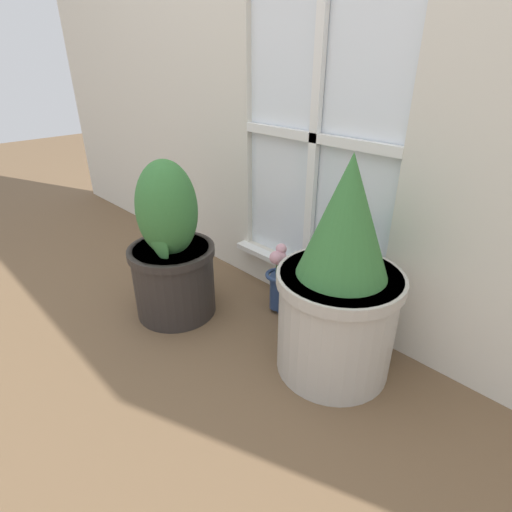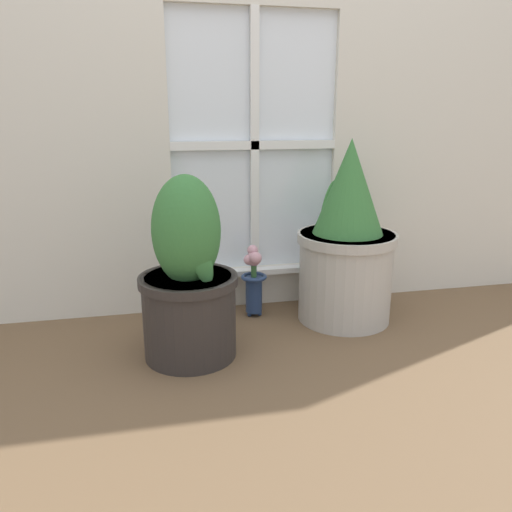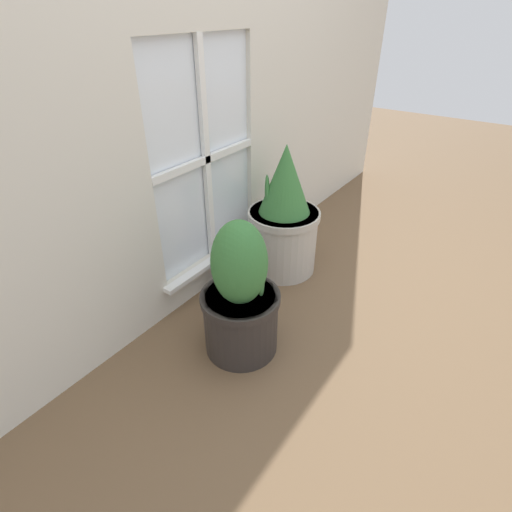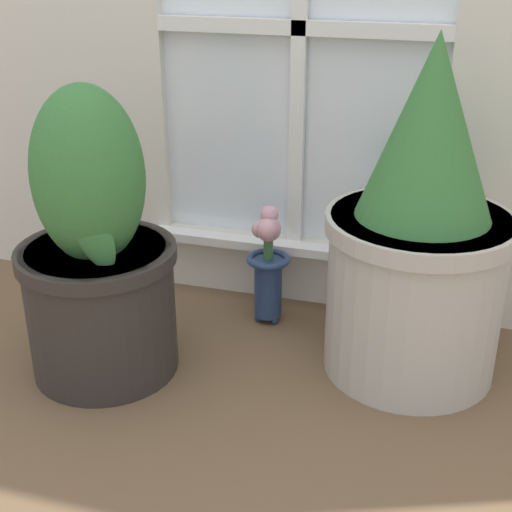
% 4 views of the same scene
% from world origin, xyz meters
% --- Properties ---
extents(ground_plane, '(10.00, 10.00, 0.00)m').
position_xyz_m(ground_plane, '(0.00, 0.00, 0.00)').
color(ground_plane, brown).
extents(wall_with_window, '(4.40, 0.10, 2.50)m').
position_xyz_m(wall_with_window, '(0.00, 0.62, 1.27)').
color(wall_with_window, silver).
rests_on(wall_with_window, ground_plane).
extents(potted_plant_left, '(0.35, 0.35, 0.67)m').
position_xyz_m(potted_plant_left, '(-0.34, 0.15, 0.28)').
color(potted_plant_left, '#2D2826').
rests_on(potted_plant_left, ground_plane).
extents(potted_plant_right, '(0.42, 0.42, 0.77)m').
position_xyz_m(potted_plant_right, '(0.34, 0.35, 0.33)').
color(potted_plant_right, '#B7B2A8').
rests_on(potted_plant_right, ground_plane).
extents(flower_vase, '(0.11, 0.11, 0.32)m').
position_xyz_m(flower_vase, '(-0.03, 0.46, 0.17)').
color(flower_vase, navy).
rests_on(flower_vase, ground_plane).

